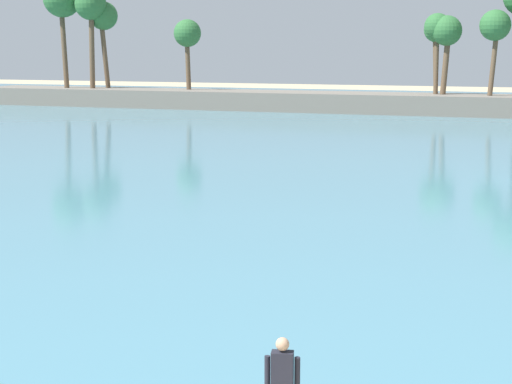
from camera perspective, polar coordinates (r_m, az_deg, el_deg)
name	(u,v)px	position (r m, az deg, el deg)	size (l,w,h in m)	color
sea	(450,128)	(65.07, 12.96, 4.25)	(220.00, 104.72, 0.06)	teal
palm_headland	(458,80)	(77.21, 13.44, 7.34)	(98.50, 6.00, 12.83)	slate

